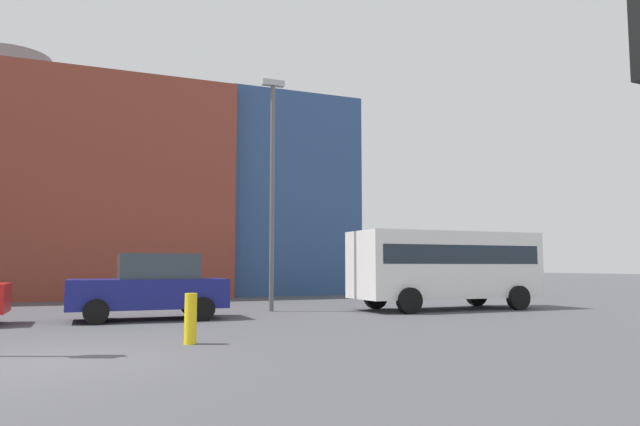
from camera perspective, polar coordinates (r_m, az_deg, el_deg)
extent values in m
plane|color=#47474C|center=(10.34, -25.71, -13.24)|extent=(200.00, 200.00, 0.00)
cube|color=brown|center=(33.98, -28.74, 1.71)|extent=(21.41, 12.24, 10.54)
cube|color=#2D4C7F|center=(35.29, -5.05, 1.03)|extent=(7.15, 11.02, 10.76)
cylinder|color=slate|center=(35.22, -28.28, 11.89)|extent=(4.00, 4.00, 2.00)
cube|color=navy|center=(17.41, -16.62, -7.62)|extent=(4.35, 1.86, 0.83)
cube|color=#333D47|center=(17.42, -15.70, -5.09)|extent=(2.17, 1.66, 0.72)
cylinder|color=black|center=(16.41, -21.25, -9.09)|extent=(0.66, 0.23, 0.66)
cylinder|color=black|center=(18.30, -21.35, -8.65)|extent=(0.66, 0.23, 0.66)
cylinder|color=black|center=(16.70, -11.49, -9.26)|extent=(0.66, 0.23, 0.66)
cylinder|color=black|center=(18.56, -12.60, -8.83)|extent=(0.66, 0.23, 0.66)
cube|color=white|center=(21.12, 12.28, -5.03)|extent=(6.80, 2.30, 2.30)
cube|color=#1E2833|center=(21.13, 12.26, -4.08)|extent=(6.26, 2.32, 0.64)
cylinder|color=black|center=(18.98, 8.82, -8.54)|extent=(0.84, 0.28, 0.84)
cylinder|color=black|center=(21.02, 5.51, -8.26)|extent=(0.84, 0.28, 0.84)
cylinder|color=black|center=(21.57, 18.99, -7.92)|extent=(0.84, 0.28, 0.84)
cylinder|color=black|center=(23.38, 15.19, -7.79)|extent=(0.84, 0.28, 0.84)
cylinder|color=yellow|center=(11.82, -12.67, -10.14)|extent=(0.24, 0.24, 0.99)
cylinder|color=#59595E|center=(19.91, -4.76, 1.56)|extent=(0.16, 0.16, 7.77)
cube|color=#B2B2B2|center=(20.78, -4.67, 12.67)|extent=(0.80, 0.24, 0.20)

